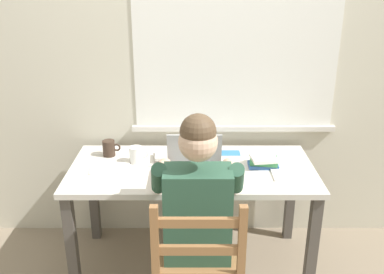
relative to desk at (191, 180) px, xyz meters
name	(u,v)px	position (x,y,z in m)	size (l,w,h in m)	color
ground_plane	(191,262)	(0.00, 0.00, -0.62)	(8.00, 8.00, 0.00)	gray
back_wall	(191,59)	(0.01, 0.43, 0.68)	(6.00, 0.08, 2.60)	beige
desk	(191,180)	(0.00, 0.00, 0.00)	(1.51, 0.70, 0.71)	beige
seated_person	(196,208)	(0.03, -0.43, 0.06)	(0.50, 0.60, 1.23)	#2D5642
laptop	(193,166)	(0.01, -0.10, 0.15)	(0.33, 0.28, 0.23)	#ADAFB2
computer_mouse	(237,178)	(0.27, -0.18, 0.11)	(0.06, 0.10, 0.03)	black
coffee_mug_white	(135,155)	(-0.35, 0.07, 0.14)	(0.12, 0.08, 0.10)	white
coffee_mug_dark	(108,148)	(-0.54, 0.18, 0.14)	(0.12, 0.08, 0.10)	#38281E
book_stack_main	(262,161)	(0.44, 0.01, 0.13)	(0.19, 0.17, 0.07)	#2D5B9E
book_stack_side	(166,156)	(-0.16, 0.12, 0.11)	(0.18, 0.15, 0.04)	gray
paper_pile_near_laptop	(186,178)	(-0.03, -0.15, 0.09)	(0.25, 0.19, 0.01)	white
paper_pile_back_corner	(292,174)	(0.60, -0.11, 0.10)	(0.25, 0.16, 0.01)	white
paper_pile_side	(108,168)	(-0.50, -0.02, 0.10)	(0.23, 0.15, 0.01)	white
landscape_photo_print	(229,153)	(0.26, 0.22, 0.09)	(0.13, 0.09, 0.00)	teal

